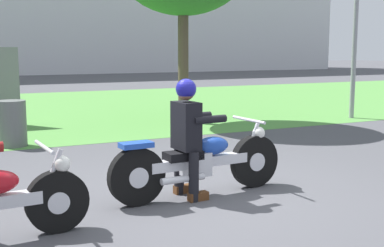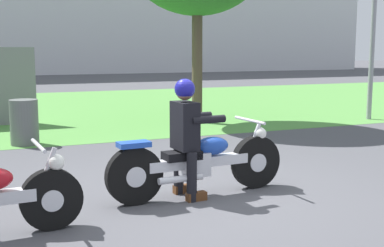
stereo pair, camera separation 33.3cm
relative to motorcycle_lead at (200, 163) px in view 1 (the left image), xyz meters
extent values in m
plane|color=#4C4C51|center=(0.02, 0.02, -0.40)|extent=(120.00, 120.00, 0.00)
cube|color=#549342|center=(0.02, 9.86, -0.40)|extent=(60.00, 12.00, 0.01)
cylinder|color=black|center=(0.81, 0.05, -0.07)|extent=(0.67, 0.16, 0.66)
cylinder|color=silver|center=(0.81, 0.05, -0.07)|extent=(0.24, 0.15, 0.23)
cylinder|color=black|center=(-0.82, -0.05, -0.07)|extent=(0.67, 0.16, 0.66)
cylinder|color=silver|center=(-0.82, -0.05, -0.07)|extent=(0.24, 0.15, 0.23)
cube|color=silver|center=(-0.01, 0.00, 0.01)|extent=(1.31, 0.22, 0.12)
cube|color=silver|center=(-0.06, 0.00, -0.01)|extent=(0.33, 0.26, 0.28)
ellipsoid|color=#1E47B2|center=(0.17, 0.01, 0.19)|extent=(0.45, 0.27, 0.22)
cube|color=black|center=(-0.23, -0.01, 0.11)|extent=(0.45, 0.27, 0.10)
cube|color=#1E47B2|center=(-0.82, -0.05, 0.29)|extent=(0.37, 0.22, 0.06)
cylinder|color=silver|center=(0.76, 0.05, 0.18)|extent=(0.25, 0.06, 0.53)
cylinder|color=silver|center=(0.71, 0.04, 0.47)|extent=(0.07, 0.66, 0.04)
sphere|color=white|center=(0.87, 0.05, 0.29)|extent=(0.16, 0.16, 0.16)
cylinder|color=silver|center=(-0.30, -0.16, -0.13)|extent=(0.55, 0.11, 0.08)
cylinder|color=black|center=(-0.20, 0.17, -0.11)|extent=(0.12, 0.12, 0.58)
cube|color=#593319|center=(-0.14, 0.17, -0.35)|extent=(0.25, 0.11, 0.10)
cylinder|color=black|center=(-0.18, -0.19, -0.11)|extent=(0.12, 0.12, 0.58)
cube|color=#593319|center=(-0.12, -0.18, -0.35)|extent=(0.25, 0.11, 0.10)
cube|color=black|center=(-0.19, -0.01, 0.46)|extent=(0.24, 0.39, 0.56)
cylinder|color=black|center=(0.02, 0.17, 0.54)|extent=(0.42, 0.11, 0.09)
cylinder|color=black|center=(0.04, -0.17, 0.54)|extent=(0.42, 0.11, 0.09)
sphere|color=#996B4C|center=(-0.19, -0.01, 0.86)|extent=(0.20, 0.20, 0.20)
sphere|color=navy|center=(-0.19, -0.01, 0.89)|extent=(0.24, 0.24, 0.24)
cylinder|color=black|center=(-1.79, -0.50, -0.10)|extent=(0.61, 0.16, 0.60)
cylinder|color=silver|center=(-1.79, -0.50, -0.10)|extent=(0.22, 0.15, 0.21)
cylinder|color=silver|center=(-1.84, -0.50, 0.15)|extent=(0.25, 0.06, 0.53)
cylinder|color=silver|center=(-1.89, -0.51, 0.44)|extent=(0.07, 0.66, 0.04)
sphere|color=white|center=(-1.73, -0.50, 0.26)|extent=(0.16, 0.16, 0.16)
cylinder|color=brown|center=(2.47, 5.74, 0.95)|extent=(0.25, 0.25, 2.69)
cylinder|color=#595E5B|center=(-1.64, 4.28, 0.02)|extent=(0.51, 0.51, 0.84)
camera|label=1|loc=(-2.69, -5.27, 1.34)|focal=47.36mm
camera|label=2|loc=(-2.39, -5.41, 1.34)|focal=47.36mm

